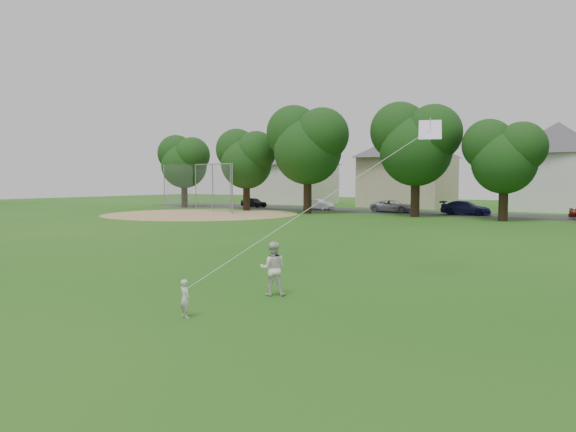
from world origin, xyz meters
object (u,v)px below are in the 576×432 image
Objects in this scene: toddler at (185,298)px; older_boy at (273,269)px; baseball_backstop at (209,188)px; kite at (327,197)px.

older_boy is at bearing -83.71° from toddler.
baseball_backstop is at bearing -80.00° from older_boy.
baseball_backstop is (-30.20, 29.34, 1.64)m from older_boy.
older_boy is 42.14m from baseball_backstop.
kite is 0.90× the size of baseball_backstop.
toddler is 4.94m from kite.
older_boy reaches higher than toddler.
kite reaches higher than toddler.
baseball_backstop reaches higher than toddler.
baseball_backstop is (-30.05, 32.55, 1.94)m from toddler.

